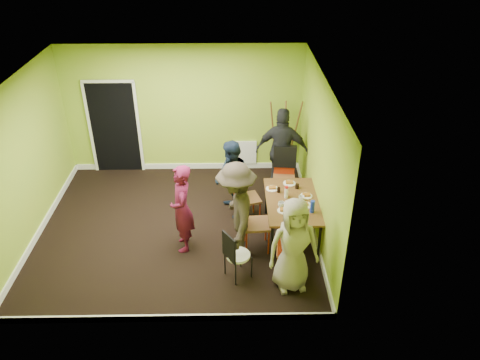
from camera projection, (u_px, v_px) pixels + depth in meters
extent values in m
plane|color=black|center=(178.00, 228.00, 8.65)|extent=(5.00, 5.00, 0.00)
cube|color=#A3BF31|center=(184.00, 110.00, 9.86)|extent=(5.00, 0.04, 2.80)
cube|color=#A3BF31|center=(154.00, 245.00, 6.00)|extent=(5.00, 0.04, 2.80)
cube|color=#A3BF31|center=(24.00, 163.00, 7.89)|extent=(0.04, 4.50, 2.80)
cube|color=#A3BF31|center=(319.00, 160.00, 7.96)|extent=(0.04, 4.50, 2.80)
cube|color=white|center=(166.00, 82.00, 7.21)|extent=(5.00, 4.50, 0.04)
cube|color=black|center=(115.00, 128.00, 10.01)|extent=(1.00, 0.05, 2.04)
cube|color=white|center=(245.00, 152.00, 10.37)|extent=(0.50, 0.04, 0.55)
cylinder|color=black|center=(272.00, 243.00, 7.69)|extent=(0.04, 0.04, 0.71)
cylinder|color=black|center=(319.00, 243.00, 7.70)|extent=(0.04, 0.04, 0.71)
cylinder|color=black|center=(266.00, 198.00, 8.87)|extent=(0.04, 0.04, 0.71)
cylinder|color=black|center=(307.00, 197.00, 8.88)|extent=(0.04, 0.04, 0.71)
cube|color=brown|center=(292.00, 201.00, 8.09)|extent=(0.90, 1.50, 0.04)
cylinder|color=red|center=(236.00, 205.00, 8.86)|extent=(0.03, 0.03, 0.47)
cylinder|color=red|center=(242.00, 216.00, 8.57)|extent=(0.03, 0.03, 0.47)
cylinder|color=red|center=(254.00, 202.00, 8.95)|extent=(0.03, 0.03, 0.47)
cylinder|color=red|center=(260.00, 213.00, 8.66)|extent=(0.03, 0.03, 0.47)
cube|color=brown|center=(248.00, 198.00, 8.64)|extent=(0.52, 0.52, 0.04)
cube|color=red|center=(238.00, 187.00, 8.44)|extent=(0.14, 0.39, 0.52)
cylinder|color=red|center=(245.00, 230.00, 8.19)|extent=(0.03, 0.03, 0.50)
cylinder|color=red|center=(247.00, 243.00, 7.87)|extent=(0.03, 0.03, 0.50)
cylinder|color=red|center=(266.00, 229.00, 8.21)|extent=(0.03, 0.03, 0.50)
cylinder|color=red|center=(269.00, 242.00, 7.89)|extent=(0.03, 0.03, 0.50)
cube|color=brown|center=(257.00, 224.00, 7.91)|extent=(0.47, 0.47, 0.04)
cube|color=red|center=(244.00, 210.00, 7.74)|extent=(0.06, 0.42, 0.55)
cylinder|color=red|center=(292.00, 186.00, 9.46)|extent=(0.03, 0.03, 0.48)
cylinder|color=red|center=(274.00, 185.00, 9.49)|extent=(0.03, 0.03, 0.48)
cylinder|color=red|center=(293.00, 195.00, 9.15)|extent=(0.03, 0.03, 0.48)
cylinder|color=red|center=(274.00, 195.00, 9.18)|extent=(0.03, 0.03, 0.48)
cube|color=brown|center=(284.00, 180.00, 9.20)|extent=(0.47, 0.47, 0.04)
cube|color=red|center=(285.00, 162.00, 9.22)|extent=(0.41, 0.07, 0.54)
cylinder|color=red|center=(278.00, 267.00, 7.38)|extent=(0.03, 0.03, 0.46)
cylinder|color=red|center=(300.00, 268.00, 7.35)|extent=(0.03, 0.03, 0.46)
cylinder|color=red|center=(278.00, 253.00, 7.68)|extent=(0.03, 0.03, 0.46)
cylinder|color=red|center=(299.00, 254.00, 7.65)|extent=(0.03, 0.03, 0.46)
cube|color=brown|center=(290.00, 249.00, 7.40)|extent=(0.45, 0.45, 0.04)
cube|color=red|center=(291.00, 243.00, 7.09)|extent=(0.39, 0.07, 0.51)
cylinder|color=black|center=(225.00, 264.00, 7.48)|extent=(0.02, 0.02, 0.41)
cylinder|color=black|center=(236.00, 275.00, 7.27)|extent=(0.02, 0.02, 0.41)
cylinder|color=black|center=(241.00, 257.00, 7.63)|extent=(0.02, 0.02, 0.41)
cylinder|color=black|center=(252.00, 267.00, 7.41)|extent=(0.02, 0.02, 0.41)
cylinder|color=white|center=(238.00, 255.00, 7.34)|extent=(0.38, 0.38, 0.05)
cube|color=black|center=(229.00, 247.00, 7.14)|extent=(0.21, 0.30, 0.45)
cylinder|color=brown|center=(274.00, 136.00, 10.04)|extent=(0.25, 0.40, 1.71)
cylinder|color=brown|center=(294.00, 136.00, 10.05)|extent=(0.25, 0.40, 1.71)
cylinder|color=brown|center=(285.00, 141.00, 9.83)|extent=(0.04, 0.39, 1.67)
cube|color=brown|center=(284.00, 139.00, 10.03)|extent=(0.46, 0.04, 0.04)
cylinder|color=white|center=(272.00, 189.00, 8.39)|extent=(0.22, 0.22, 0.01)
cylinder|color=white|center=(284.00, 211.00, 7.80)|extent=(0.22, 0.22, 0.01)
cylinder|color=white|center=(289.00, 183.00, 8.55)|extent=(0.23, 0.23, 0.01)
cylinder|color=white|center=(296.00, 220.00, 7.58)|extent=(0.24, 0.24, 0.01)
cylinder|color=white|center=(306.00, 196.00, 8.19)|extent=(0.22, 0.22, 0.01)
cylinder|color=white|center=(304.00, 205.00, 7.94)|extent=(0.25, 0.25, 0.01)
cylinder|color=white|center=(286.00, 193.00, 8.11)|extent=(0.07, 0.07, 0.20)
cylinder|color=#182FB6|center=(312.00, 207.00, 7.72)|extent=(0.07, 0.07, 0.22)
cylinder|color=red|center=(287.00, 194.00, 8.17)|extent=(0.04, 0.04, 0.08)
cylinder|color=black|center=(279.00, 190.00, 8.28)|extent=(0.06, 0.06, 0.09)
cylinder|color=black|center=(297.00, 186.00, 8.39)|extent=(0.07, 0.07, 0.08)
cylinder|color=black|center=(302.00, 213.00, 7.65)|extent=(0.07, 0.07, 0.10)
imported|color=white|center=(281.00, 205.00, 7.88)|extent=(0.12, 0.12, 0.09)
imported|color=white|center=(301.00, 198.00, 8.04)|extent=(0.10, 0.10, 0.09)
imported|color=#560E2D|center=(182.00, 209.00, 7.78)|extent=(0.46, 0.63, 1.59)
imported|color=#141F32|center=(232.00, 180.00, 8.67)|extent=(0.76, 0.87, 1.51)
imported|color=#2F271F|center=(236.00, 212.00, 7.56)|extent=(0.73, 1.17, 1.75)
imported|color=black|center=(282.00, 151.00, 9.32)|extent=(1.12, 0.62, 1.81)
imported|color=gray|center=(293.00, 245.00, 6.96)|extent=(0.84, 0.62, 1.58)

